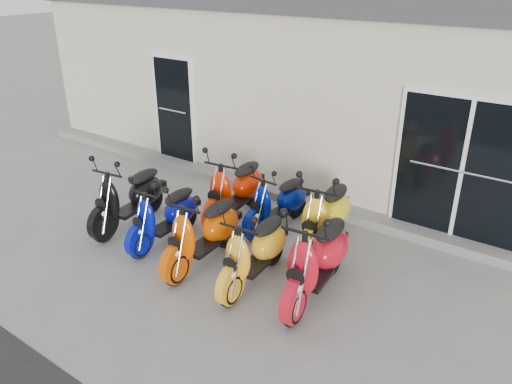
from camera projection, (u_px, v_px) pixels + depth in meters
ground at (233, 250)px, 7.56m from camera, size 80.00×80.00×0.00m
building at (380, 84)px, 10.76m from camera, size 14.00×6.00×3.20m
roof_cap at (388, 1)px, 10.06m from camera, size 14.20×6.20×0.16m
front_step at (301, 199)px, 9.03m from camera, size 14.00×0.40×0.15m
door_left at (174, 107)px, 10.34m from camera, size 1.07×0.08×2.22m
door_right at (463, 167)px, 7.28m from camera, size 2.02×0.08×2.22m
scooter_front_black at (128, 188)px, 8.03m from camera, size 0.87×1.86×1.33m
scooter_front_blue at (164, 207)px, 7.55m from camera, size 0.66×1.64×1.19m
scooter_front_orange_a at (203, 223)px, 6.97m from camera, size 0.76×1.82×1.32m
scooter_front_orange_b at (255, 242)px, 6.55m from camera, size 0.75×1.74×1.25m
scooter_front_red at (318, 249)px, 6.24m from camera, size 0.89×1.97×1.41m
scooter_back_red at (235, 181)px, 8.26m from camera, size 0.89×1.92×1.37m
scooter_back_blue at (278, 195)px, 7.97m from camera, size 0.76×1.67×1.19m
scooter_back_yellow at (326, 207)px, 7.35m from camera, size 0.93×1.95×1.38m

